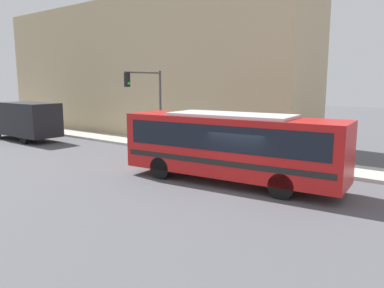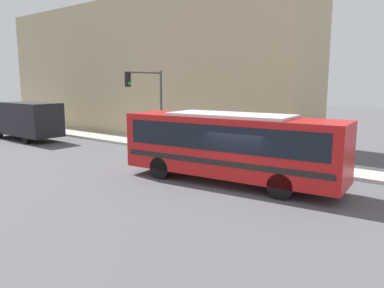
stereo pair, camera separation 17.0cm
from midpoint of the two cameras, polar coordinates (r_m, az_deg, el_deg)
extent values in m
plane|color=#515156|center=(16.58, 7.40, -6.78)|extent=(120.00, 120.00, 0.00)
cube|color=#B7B2A8|center=(34.52, -16.93, 1.50)|extent=(2.76, 70.00, 0.18)
cube|color=tan|center=(34.62, -8.29, 11.17)|extent=(6.00, 31.76, 11.43)
cube|color=red|center=(17.08, 5.60, -0.19)|extent=(3.51, 10.40, 2.63)
cube|color=black|center=(17.00, 5.63, 1.38)|extent=(3.47, 9.59, 1.11)
cube|color=black|center=(17.18, 5.57, -2.09)|extent=(3.51, 10.00, 0.24)
cube|color=silver|center=(16.90, 5.68, 4.37)|extent=(2.85, 5.81, 0.16)
cylinder|color=black|center=(19.80, -1.24, -2.44)|extent=(0.39, 1.09, 1.07)
cylinder|color=black|center=(18.04, -5.09, -3.66)|extent=(0.39, 1.09, 1.07)
cylinder|color=black|center=(17.33, 15.54, -4.51)|extent=(0.39, 1.09, 1.07)
cylinder|color=black|center=(15.29, 13.15, -6.27)|extent=(0.39, 1.09, 1.07)
cube|color=black|center=(32.02, -23.62, 3.50)|extent=(2.47, 5.35, 2.57)
cube|color=#262628|center=(35.36, -26.47, 3.17)|extent=(2.35, 2.08, 1.81)
cylinder|color=black|center=(30.78, -24.33, 0.83)|extent=(0.25, 0.90, 0.90)
cylinder|color=red|center=(22.23, 7.50, -1.46)|extent=(0.20, 0.20, 0.52)
sphere|color=red|center=(22.17, 7.51, -0.65)|extent=(0.19, 0.19, 0.19)
cylinder|color=red|center=(22.17, 7.75, -1.43)|extent=(0.09, 0.12, 0.09)
cylinder|color=#47474C|center=(26.01, -5.02, 5.34)|extent=(0.16, 0.16, 5.18)
cylinder|color=#47474C|center=(24.81, -7.66, 10.73)|extent=(3.20, 0.11, 0.11)
cube|color=black|center=(23.84, -10.07, 9.65)|extent=(0.30, 0.24, 0.90)
sphere|color=#19D83F|center=(23.74, -9.82, 9.11)|extent=(0.18, 0.18, 0.18)
cylinder|color=#47474C|center=(24.50, -0.88, 0.38)|extent=(0.06, 0.06, 1.15)
cylinder|color=#4C4C51|center=(24.40, -0.88, 1.97)|extent=(0.14, 0.14, 0.22)
camera|label=1|loc=(0.09, -90.25, -0.04)|focal=35.00mm
camera|label=2|loc=(0.09, 89.75, 0.04)|focal=35.00mm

